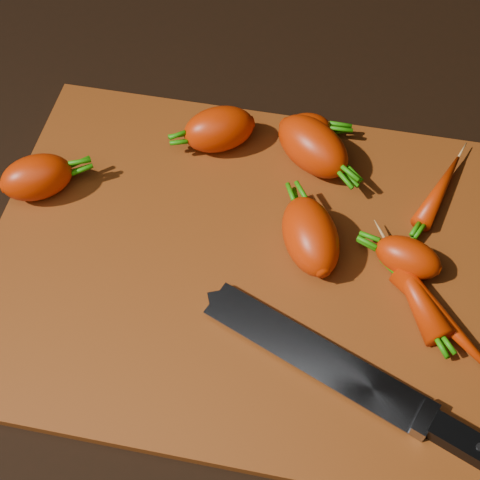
# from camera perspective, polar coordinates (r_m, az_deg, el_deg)

# --- Properties ---
(ground) EXTENTS (2.00, 2.00, 0.01)m
(ground) POSITION_cam_1_polar(r_m,az_deg,el_deg) (0.68, -0.16, -2.31)
(ground) COLOR black
(cutting_board) EXTENTS (0.50, 0.40, 0.01)m
(cutting_board) POSITION_cam_1_polar(r_m,az_deg,el_deg) (0.67, -0.16, -1.83)
(cutting_board) COLOR #7C350C
(cutting_board) RESTS_ON ground
(carrot_0) EXTENTS (0.09, 0.08, 0.05)m
(carrot_0) POSITION_cam_1_polar(r_m,az_deg,el_deg) (0.72, -16.97, 5.13)
(carrot_0) COLOR red
(carrot_0) RESTS_ON cutting_board
(carrot_1) EXTENTS (0.10, 0.10, 0.05)m
(carrot_1) POSITION_cam_1_polar(r_m,az_deg,el_deg) (0.72, 6.23, 7.96)
(carrot_1) COLOR red
(carrot_1) RESTS_ON cutting_board
(carrot_2) EXTENTS (0.08, 0.10, 0.05)m
(carrot_2) POSITION_cam_1_polar(r_m,az_deg,el_deg) (0.65, 6.03, 0.33)
(carrot_2) COLOR red
(carrot_2) RESTS_ON cutting_board
(carrot_3) EXTENTS (0.09, 0.08, 0.05)m
(carrot_3) POSITION_cam_1_polar(r_m,az_deg,el_deg) (0.73, -1.80, 9.43)
(carrot_3) COLOR red
(carrot_3) RESTS_ON cutting_board
(carrot_4) EXTENTS (0.06, 0.04, 0.03)m
(carrot_4) POSITION_cam_1_polar(r_m,az_deg,el_deg) (0.75, 5.75, 9.46)
(carrot_4) COLOR red
(carrot_4) RESTS_ON cutting_board
(carrot_5) EXTENTS (0.07, 0.05, 0.04)m
(carrot_5) POSITION_cam_1_polar(r_m,az_deg,el_deg) (0.66, 14.15, -1.45)
(carrot_5) COLOR red
(carrot_5) RESTS_ON cutting_board
(carrot_6) EXTENTS (0.06, 0.10, 0.02)m
(carrot_6) POSITION_cam_1_polar(r_m,az_deg,el_deg) (0.73, 16.70, 4.13)
(carrot_6) COLOR red
(carrot_6) RESTS_ON cutting_board
(carrot_7) EXTENTS (0.11, 0.11, 0.02)m
(carrot_7) POSITION_cam_1_polar(r_m,az_deg,el_deg) (0.64, 17.30, -6.90)
(carrot_7) COLOR red
(carrot_7) RESTS_ON cutting_board
(carrot_8) EXTENTS (0.08, 0.11, 0.03)m
(carrot_8) POSITION_cam_1_polar(r_m,az_deg,el_deg) (0.65, 14.42, -3.88)
(carrot_8) COLOR red
(carrot_8) RESTS_ON cutting_board
(knife) EXTENTS (0.33, 0.15, 0.02)m
(knife) POSITION_cam_1_polar(r_m,az_deg,el_deg) (0.61, 7.77, -10.53)
(knife) COLOR gray
(knife) RESTS_ON cutting_board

